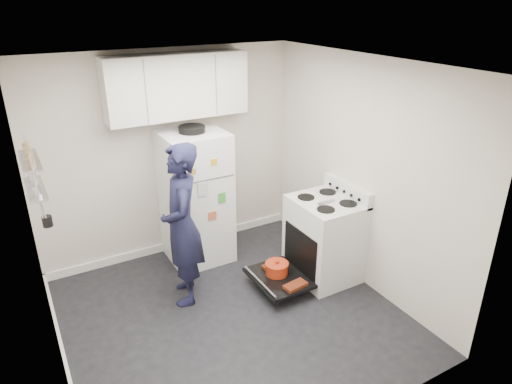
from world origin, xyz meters
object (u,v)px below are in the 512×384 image
electric_range (323,240)px  open_oven_door (278,274)px  person (182,225)px  refrigerator (196,197)px

electric_range → open_oven_door: (-0.58, 0.02, -0.29)m
open_oven_door → person: bearing=158.8°
person → refrigerator: bearing=165.1°
electric_range → open_oven_door: bearing=178.1°
refrigerator → electric_range: bearing=-45.3°
open_oven_door → refrigerator: size_ratio=0.42×
open_oven_door → person: (-0.94, 0.37, 0.69)m
open_oven_door → refrigerator: (-0.50, 1.08, 0.63)m
open_oven_door → person: person is taller
open_oven_door → refrigerator: 1.35m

